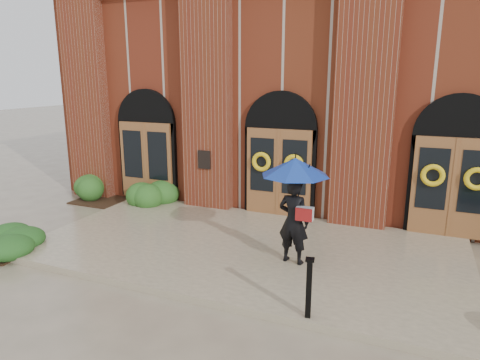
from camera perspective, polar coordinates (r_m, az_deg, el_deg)
The scene contains 7 objects.
ground at distance 10.27m, azimuth 0.30°, elevation -9.74°, with size 90.00×90.00×0.00m, color gray.
landing at distance 10.37m, azimuth 0.62°, elevation -9.05°, with size 10.00×5.30×0.15m, color tan.
church_building at distance 17.88m, azimuth 11.32°, elevation 11.55°, with size 16.20×12.53×7.00m.
man_with_umbrella at distance 9.00m, azimuth 7.30°, elevation -1.39°, with size 1.63×1.63×2.30m.
metal_post at distance 7.35m, azimuth 9.18°, elevation -13.87°, with size 0.16×0.16×1.06m.
hedge_wall_left at distance 14.49m, azimuth -15.61°, elevation -1.61°, with size 3.03×1.21×0.78m, color #27551C.
hedge_front_left at distance 11.85m, azimuth -28.99°, elevation -6.95°, with size 1.44×1.23×0.51m, color #1E4919.
Camera 1 is at (3.58, -8.72, 4.08)m, focal length 32.00 mm.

